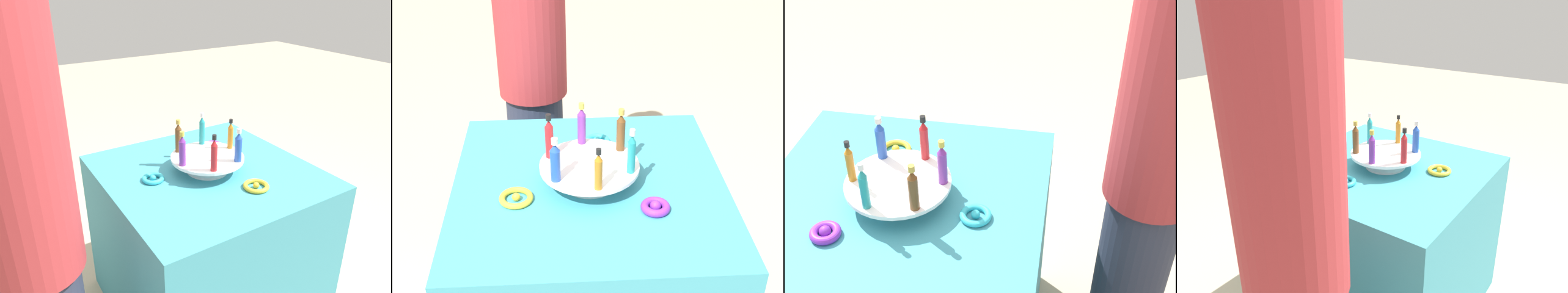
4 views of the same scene
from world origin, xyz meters
The scene contains 12 objects.
party_table centered at (0.00, 0.00, 0.37)m, with size 0.85×0.85×0.74m.
display_stand centered at (0.00, 0.00, 0.79)m, with size 0.31×0.31×0.07m.
bottle_blue centered at (0.08, -0.10, 0.87)m, with size 0.03×0.03×0.14m.
bottle_amber centered at (0.13, 0.02, 0.87)m, with size 0.02×0.02×0.13m.
bottle_teal centered at (0.05, 0.12, 0.88)m, with size 0.02×0.02×0.15m.
bottle_brown centered at (-0.08, 0.10, 0.88)m, with size 0.03×0.03×0.14m.
bottle_purple centered at (-0.13, -0.02, 0.87)m, with size 0.03×0.03×0.14m.
bottle_red centered at (-0.05, -0.12, 0.88)m, with size 0.03×0.03×0.15m.
ribbon_bow_gold centered at (0.08, -0.22, 0.75)m, with size 0.10×0.10×0.03m.
ribbon_bow_purple centered at (0.15, 0.18, 0.75)m, with size 0.09×0.09×0.03m.
ribbon_bow_teal centered at (-0.23, 0.04, 0.75)m, with size 0.09×0.09×0.03m.
person_figure centered at (-0.73, -0.19, 0.85)m, with size 0.29×0.29×1.69m.
Camera 3 is at (-0.44, 1.15, 1.80)m, focal length 50.00 mm.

